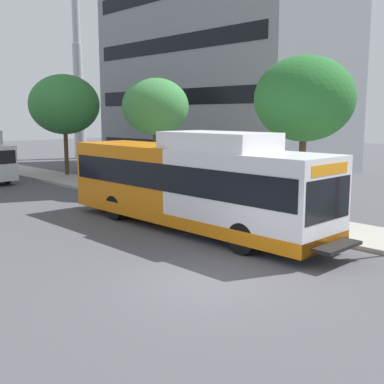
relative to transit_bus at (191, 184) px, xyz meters
name	(u,v)px	position (x,y,z in m)	size (l,w,h in m)	color
ground_plane	(57,228)	(-3.60, 3.52, -1.70)	(120.00, 120.00, 0.00)	#4C4C51
sidewalk_curb	(222,209)	(3.40, 1.52, -1.63)	(3.00, 56.00, 0.14)	#A8A399
transit_bus	(191,184)	(0.00, 0.00, 0.00)	(2.58, 12.25, 3.65)	white
street_tree_near_stop	(304,99)	(4.35, -1.92, 3.14)	(3.95, 3.95, 6.40)	#4C3823
street_tree_mid_block	(155,107)	(4.44, 7.40, 2.94)	(3.55, 3.55, 6.03)	#4C3823
street_tree_far_block	(64,105)	(4.45, 17.13, 3.20)	(4.72, 4.72, 6.78)	#4C3823
apartment_tower_backdrop	(224,2)	(16.21, 13.33, 11.03)	(10.84, 18.27, 25.47)	gray
lattice_comm_tower	(78,76)	(12.41, 28.66, 6.15)	(1.10, 1.10, 24.05)	#B7B7BC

